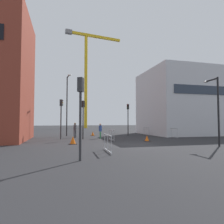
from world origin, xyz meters
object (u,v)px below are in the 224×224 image
pedestrian_waiting (100,130)px  traffic_cone_by_barrier (147,138)px  streetlamp_short (216,104)px  pedestrian_walking (75,129)px  traffic_light_island (83,113)px  traffic_light_corner (128,114)px  traffic_light_near (61,113)px  traffic_cone_on_verge (93,134)px  traffic_light_far (80,105)px  traffic_cone_orange (73,140)px  construction_crane (87,67)px  streetlamp_tall (67,101)px

pedestrian_waiting → traffic_cone_by_barrier: 5.53m
streetlamp_short → pedestrian_walking: (-10.10, 10.49, -2.21)m
traffic_light_island → traffic_light_corner: bearing=29.9°
traffic_light_near → traffic_cone_on_verge: (4.08, 4.18, -2.56)m
pedestrian_walking → traffic_cone_on_verge: bearing=46.0°
pedestrian_walking → traffic_cone_by_barrier: (6.42, -5.72, -0.75)m
traffic_light_island → traffic_light_far: 11.53m
traffic_light_near → streetlamp_short: bearing=-37.3°
traffic_light_near → traffic_cone_orange: 5.60m
traffic_light_island → traffic_cone_by_barrier: size_ratio=7.42×
traffic_cone_on_verge → traffic_cone_orange: 9.60m
construction_crane → traffic_light_far: 50.06m
pedestrian_walking → traffic_cone_orange: (-0.60, -6.51, -0.70)m
traffic_light_far → traffic_light_corner: traffic_light_corner is taller
streetlamp_short → traffic_light_corner: bearing=104.6°
traffic_cone_on_verge → traffic_cone_by_barrier: (3.92, -8.30, -0.01)m
traffic_light_island → traffic_cone_on_verge: 5.68m
construction_crane → traffic_light_corner: (1.43, -32.21, -15.10)m
traffic_light_far → traffic_light_near: (-0.92, 12.05, 0.12)m
traffic_cone_by_barrier → traffic_cone_orange: (-7.02, -0.79, 0.06)m
traffic_cone_on_verge → traffic_light_corner: bearing=-14.4°
construction_crane → traffic_cone_by_barrier: 43.14m
traffic_light_island → traffic_light_near: size_ratio=0.97×
traffic_light_near → traffic_light_corner: size_ratio=1.01×
traffic_light_corner → traffic_cone_by_barrier: traffic_light_corner is taller
traffic_light_island → traffic_light_corner: 7.27m
streetlamp_tall → pedestrian_walking: 4.43m
streetlamp_tall → traffic_cone_on_verge: size_ratio=13.59×
traffic_cone_by_barrier → traffic_light_corner: bearing=85.4°
construction_crane → traffic_light_island: size_ratio=6.82×
streetlamp_tall → traffic_cone_on_verge: (3.33, -0.01, -4.25)m
streetlamp_tall → traffic_light_corner: size_ratio=1.84×
streetlamp_short → traffic_light_near: size_ratio=1.26×
streetlamp_short → traffic_light_far: (-10.77, -3.16, -0.52)m
construction_crane → traffic_cone_orange: bearing=-98.7°
traffic_light_far → streetlamp_short: bearing=16.4°
pedestrian_waiting → pedestrian_walking: bearing=146.8°
streetlamp_tall → pedestrian_walking: (0.84, -2.59, -3.50)m
streetlamp_short → traffic_cone_orange: 11.78m
pedestrian_walking → pedestrian_waiting: pedestrian_walking is taller
traffic_light_near → pedestrian_waiting: 4.63m
traffic_cone_by_barrier → traffic_light_far: bearing=-131.8°
traffic_light_near → pedestrian_walking: size_ratio=2.44×
traffic_light_island → pedestrian_walking: size_ratio=2.36×
traffic_light_island → traffic_light_corner: traffic_light_corner is taller
traffic_light_island → traffic_cone_orange: (-1.29, -4.31, -2.43)m
traffic_cone_on_verge → construction_crane: bearing=84.4°
pedestrian_waiting → traffic_cone_on_verge: 4.38m
construction_crane → traffic_cone_on_verge: (-3.06, -31.06, -17.64)m
traffic_light_corner → traffic_cone_orange: size_ratio=6.27×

